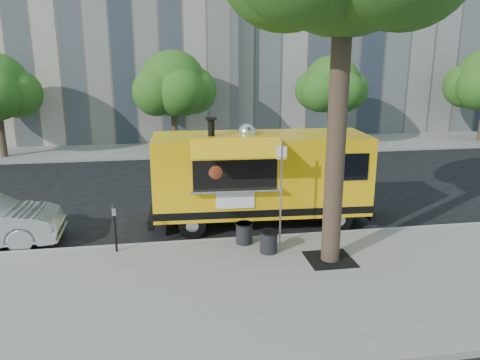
% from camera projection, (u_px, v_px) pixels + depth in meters
% --- Properties ---
extents(ground, '(120.00, 120.00, 0.00)m').
position_uv_depth(ground, '(219.00, 232.00, 14.63)').
color(ground, black).
rests_on(ground, ground).
extents(sidewalk, '(60.00, 6.00, 0.15)m').
position_uv_depth(sidewalk, '(240.00, 292.00, 10.80)').
color(sidewalk, gray).
rests_on(sidewalk, ground).
extents(curb, '(60.00, 0.14, 0.16)m').
position_uv_depth(curb, '(223.00, 241.00, 13.73)').
color(curb, '#999993').
rests_on(curb, ground).
extents(far_sidewalk, '(60.00, 5.00, 0.15)m').
position_uv_depth(far_sidewalk, '(192.00, 148.00, 27.48)').
color(far_sidewalk, gray).
rests_on(far_sidewalk, ground).
extents(tree_well, '(1.20, 1.20, 0.02)m').
position_uv_depth(tree_well, '(330.00, 259.00, 12.33)').
color(tree_well, black).
rests_on(tree_well, sidewalk).
extents(far_tree_b, '(3.60, 3.60, 5.50)m').
position_uv_depth(far_tree_b, '(173.00, 84.00, 25.59)').
color(far_tree_b, '#33261C').
rests_on(far_tree_b, far_sidewalk).
extents(far_tree_c, '(3.24, 3.24, 5.21)m').
position_uv_depth(far_tree_c, '(332.00, 84.00, 26.73)').
color(far_tree_c, '#33261C').
rests_on(far_tree_c, far_sidewalk).
extents(sign_post, '(0.28, 0.06, 3.00)m').
position_uv_depth(sign_post, '(281.00, 187.00, 12.92)').
color(sign_post, silver).
rests_on(sign_post, sidewalk).
extents(parking_meter, '(0.11, 0.11, 1.33)m').
position_uv_depth(parking_meter, '(115.00, 223.00, 12.63)').
color(parking_meter, black).
rests_on(parking_meter, sidewalk).
extents(food_truck, '(7.15, 3.42, 3.49)m').
position_uv_depth(food_truck, '(260.00, 176.00, 14.91)').
color(food_truck, yellow).
rests_on(food_truck, ground).
extents(trash_bin_left, '(0.51, 0.51, 0.61)m').
position_uv_depth(trash_bin_left, '(244.00, 232.00, 13.32)').
color(trash_bin_left, black).
rests_on(trash_bin_left, sidewalk).
extents(trash_bin_right, '(0.51, 0.51, 0.61)m').
position_uv_depth(trash_bin_right, '(269.00, 241.00, 12.70)').
color(trash_bin_right, black).
rests_on(trash_bin_right, sidewalk).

